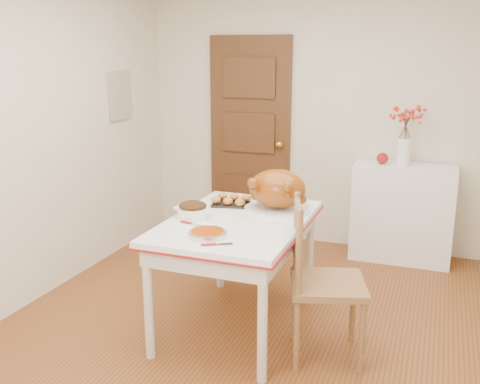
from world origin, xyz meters
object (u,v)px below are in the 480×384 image
at_px(sideboard, 402,213).
at_px(turkey_platter, 277,191).
at_px(pumpkin_pie, 207,232).
at_px(kitchen_table, 238,274).
at_px(chair_oak, 328,280).

relative_size(sideboard, turkey_platter, 1.89).
relative_size(turkey_platter, pumpkin_pie, 1.99).
bearing_deg(sideboard, turkey_platter, -117.89).
xyz_separation_m(kitchen_table, pumpkin_pie, (-0.05, -0.39, 0.42)).
distance_m(turkey_platter, pumpkin_pie, 0.73).
height_order(sideboard, turkey_platter, turkey_platter).
xyz_separation_m(sideboard, turkey_platter, (-0.78, -1.47, 0.50)).
distance_m(sideboard, chair_oak, 1.93).
bearing_deg(chair_oak, turkey_platter, 29.95).
xyz_separation_m(chair_oak, turkey_platter, (-0.47, 0.44, 0.43)).
distance_m(sideboard, pumpkin_pie, 2.40).
distance_m(kitchen_table, pumpkin_pie, 0.58).
relative_size(chair_oak, turkey_platter, 2.17).
height_order(sideboard, chair_oak, chair_oak).
xyz_separation_m(kitchen_table, turkey_platter, (0.20, 0.28, 0.55)).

